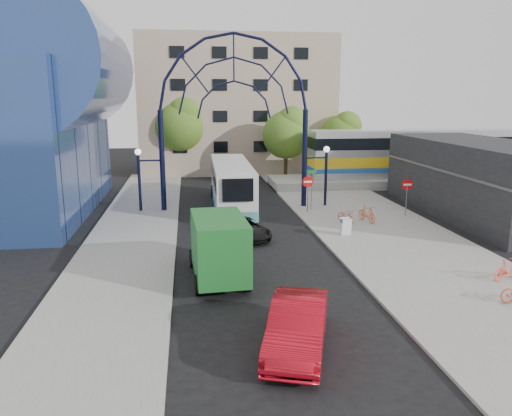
{
  "coord_description": "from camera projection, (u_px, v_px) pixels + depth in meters",
  "views": [
    {
      "loc": [
        -3.2,
        -20.64,
        7.84
      ],
      "look_at": [
        0.42,
        6.0,
        1.85
      ],
      "focal_mm": 35.0,
      "sensor_mm": 36.0,
      "label": 1
    }
  ],
  "objects": [
    {
      "name": "green_truck",
      "position": [
        217.0,
        246.0,
        21.84
      ],
      "size": [
        2.51,
        5.91,
        2.93
      ],
      "rotation": [
        0.0,
        0.0,
        0.06
      ],
      "color": "black",
      "rests_on": "ground"
    },
    {
      "name": "bike_near_b",
      "position": [
        367.0,
        213.0,
        31.44
      ],
      "size": [
        0.97,
        1.87,
        1.08
      ],
      "primitive_type": "imported",
      "rotation": [
        0.0,
        0.0,
        0.27
      ],
      "color": "#DE5B2C",
      "rests_on": "sidewalk_east"
    },
    {
      "name": "transit_hall",
      "position": [
        4.0,
        115.0,
        33.13
      ],
      "size": [
        16.5,
        18.0,
        14.5
      ],
      "color": "navy",
      "rests_on": "ground"
    },
    {
      "name": "commercial_block_east",
      "position": [
        479.0,
        179.0,
        33.32
      ],
      "size": [
        6.0,
        16.0,
        5.0
      ],
      "primitive_type": "cube",
      "color": "black",
      "rests_on": "ground"
    },
    {
      "name": "apartment_block",
      "position": [
        235.0,
        105.0,
        54.66
      ],
      "size": [
        20.0,
        12.1,
        14.0
      ],
      "color": "tan",
      "rests_on": "ground"
    },
    {
      "name": "plaza_west",
      "position": [
        130.0,
        244.0,
        27.03
      ],
      "size": [
        5.0,
        50.0,
        0.12
      ],
      "primitive_type": "cube",
      "color": "gray",
      "rests_on": "ground"
    },
    {
      "name": "stop_sign",
      "position": [
        308.0,
        185.0,
        33.89
      ],
      "size": [
        0.8,
        0.07,
        2.5
      ],
      "color": "slate",
      "rests_on": "sidewalk_east"
    },
    {
      "name": "do_not_enter_sign",
      "position": [
        407.0,
        188.0,
        32.78
      ],
      "size": [
        0.76,
        0.07,
        2.48
      ],
      "color": "slate",
      "rests_on": "sidewalk_east"
    },
    {
      "name": "city_bus",
      "position": [
        232.0,
        184.0,
        36.12
      ],
      "size": [
        2.98,
        11.81,
        3.22
      ],
      "rotation": [
        0.0,
        0.0,
        -0.02
      ],
      "color": "silver",
      "rests_on": "ground"
    },
    {
      "name": "tree_north_c",
      "position": [
        342.0,
        134.0,
        49.76
      ],
      "size": [
        4.16,
        4.16,
        6.5
      ],
      "color": "#382314",
      "rests_on": "ground"
    },
    {
      "name": "tree_north_b",
      "position": [
        181.0,
        124.0,
        49.38
      ],
      "size": [
        5.12,
        5.12,
        8.0
      ],
      "color": "#382314",
      "rests_on": "ground"
    },
    {
      "name": "gateway_arch",
      "position": [
        234.0,
        86.0,
        33.77
      ],
      "size": [
        13.64,
        0.44,
        12.1
      ],
      "color": "black",
      "rests_on": "ground"
    },
    {
      "name": "sidewalk_east",
      "position": [
        399.0,
        244.0,
        27.0
      ],
      "size": [
        8.0,
        56.0,
        0.12
      ],
      "primitive_type": "cube",
      "color": "gray",
      "rests_on": "ground"
    },
    {
      "name": "bike_far_b",
      "position": [
        508.0,
        269.0,
        21.45
      ],
      "size": [
        1.63,
        0.86,
        0.94
      ],
      "primitive_type": "imported",
      "rotation": [
        0.0,
        0.0,
        1.86
      ],
      "color": "#F84731",
      "rests_on": "sidewalk_east"
    },
    {
      "name": "train_car",
      "position": [
        445.0,
        153.0,
        45.37
      ],
      "size": [
        25.1,
        3.05,
        4.2
      ],
      "color": "#B7B7BC",
      "rests_on": "train_platform"
    },
    {
      "name": "street_name_sign",
      "position": [
        312.0,
        181.0,
        34.5
      ],
      "size": [
        0.7,
        0.7,
        2.8
      ],
      "color": "slate",
      "rests_on": "sidewalk_east"
    },
    {
      "name": "train_platform",
      "position": [
        443.0,
        180.0,
        45.91
      ],
      "size": [
        32.0,
        5.0,
        0.8
      ],
      "primitive_type": "cube",
      "color": "gray",
      "rests_on": "ground"
    },
    {
      "name": "black_suv",
      "position": [
        245.0,
        229.0,
        28.18
      ],
      "size": [
        3.08,
        4.47,
        1.14
      ],
      "primitive_type": "imported",
      "rotation": [
        0.0,
        0.0,
        0.32
      ],
      "color": "black",
      "rests_on": "ground"
    },
    {
      "name": "bike_near_a",
      "position": [
        346.0,
        216.0,
        31.26
      ],
      "size": [
        1.03,
        1.72,
        0.86
      ],
      "primitive_type": "imported",
      "rotation": [
        0.0,
        0.0,
        0.31
      ],
      "color": "red",
      "rests_on": "sidewalk_east"
    },
    {
      "name": "ground",
      "position": [
        265.0,
        278.0,
        22.09
      ],
      "size": [
        120.0,
        120.0,
        0.0
      ],
      "primitive_type": "plane",
      "color": "black",
      "rests_on": "ground"
    },
    {
      "name": "tree_north_a",
      "position": [
        287.0,
        132.0,
        46.97
      ],
      "size": [
        4.48,
        4.48,
        7.0
      ],
      "color": "#382314",
      "rests_on": "ground"
    },
    {
      "name": "sandwich_board",
      "position": [
        346.0,
        224.0,
        28.45
      ],
      "size": [
        0.55,
        0.61,
        0.99
      ],
      "color": "white",
      "rests_on": "sidewalk_east"
    },
    {
      "name": "red_sedan",
      "position": [
        297.0,
        326.0,
        15.71
      ],
      "size": [
        3.1,
        5.15,
        1.6
      ],
      "primitive_type": "imported",
      "rotation": [
        0.0,
        0.0,
        -0.31
      ],
      "color": "#9F0916",
      "rests_on": "ground"
    }
  ]
}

